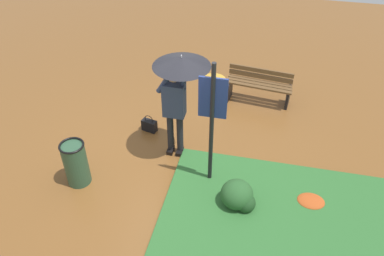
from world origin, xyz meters
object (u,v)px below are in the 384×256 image
person_with_umbrella (178,81)px  trash_bin (76,163)px  handbag (149,125)px  park_bench (259,86)px  info_sign_post (212,112)px

person_with_umbrella → trash_bin: (-1.52, -1.13, -1.13)m
handbag → trash_bin: trash_bin is taller
person_with_umbrella → park_bench: bearing=57.6°
info_sign_post → park_bench: (0.60, 2.60, -1.04)m
park_bench → trash_bin: trash_bin is taller
person_with_umbrella → info_sign_post: info_sign_post is taller
handbag → park_bench: 2.56m
person_with_umbrella → handbag: person_with_umbrella is taller
info_sign_post → trash_bin: 2.49m
person_with_umbrella → trash_bin: bearing=-143.3°
person_with_umbrella → info_sign_post: bearing=-40.7°
handbag → park_bench: size_ratio=0.26×
park_bench → trash_bin: size_ratio=1.68×
person_with_umbrella → handbag: 1.68m
person_with_umbrella → park_bench: size_ratio=1.46×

